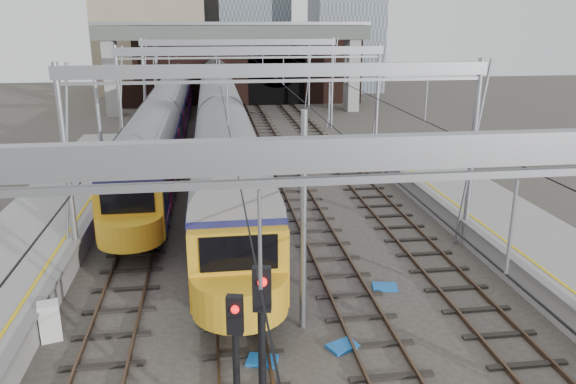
{
  "coord_description": "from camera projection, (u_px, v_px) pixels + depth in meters",
  "views": [
    {
      "loc": [
        -2.65,
        -13.76,
        9.46
      ],
      "look_at": [
        0.49,
        8.95,
        2.4
      ],
      "focal_mm": 35.0,
      "sensor_mm": 36.0,
      "label": 1
    }
  ],
  "objects": [
    {
      "name": "signal_near_centre",
      "position": [
        262.0,
        350.0,
        11.17
      ],
      "size": [
        0.38,
        0.47,
        5.02
      ],
      "rotation": [
        0.0,
        0.0,
        -0.19
      ],
      "color": "black",
      "rests_on": "ground"
    },
    {
      "name": "retaining_wall",
      "position": [
        245.0,
        66.0,
        64.23
      ],
      "size": [
        28.0,
        2.75,
        9.0
      ],
      "color": "black",
      "rests_on": "ground"
    },
    {
      "name": "overhead_line",
      "position": [
        252.0,
        69.0,
        34.57
      ],
      "size": [
        16.8,
        80.0,
        8.0
      ],
      "color": "gray",
      "rests_on": "ground"
    },
    {
      "name": "signal_near_left",
      "position": [
        236.0,
        366.0,
        11.21
      ],
      "size": [
        0.35,
        0.45,
        4.45
      ],
      "rotation": [
        0.0,
        0.0,
        -0.25
      ],
      "color": "black",
      "rests_on": "ground"
    },
    {
      "name": "equip_cover_b",
      "position": [
        343.0,
        346.0,
        16.87
      ],
      "size": [
        1.06,
        0.93,
        0.1
      ],
      "primitive_type": "cube",
      "rotation": [
        0.0,
        0.0,
        0.43
      ],
      "color": "#185DB5",
      "rests_on": "ground"
    },
    {
      "name": "ground",
      "position": [
        314.0,
        363.0,
        16.16
      ],
      "size": [
        160.0,
        160.0,
        0.0
      ],
      "primitive_type": "plane",
      "color": "#38332D",
      "rests_on": "ground"
    },
    {
      "name": "equip_cover_a",
      "position": [
        262.0,
        360.0,
        16.17
      ],
      "size": [
        1.01,
        0.84,
        0.1
      ],
      "primitive_type": "cube",
      "rotation": [
        0.0,
        0.0,
        -0.29
      ],
      "color": "#185DB5",
      "rests_on": "ground"
    },
    {
      "name": "train_second",
      "position": [
        168.0,
        111.0,
        44.64
      ],
      "size": [
        2.78,
        48.14,
        4.78
      ],
      "color": "black",
      "rests_on": "ground"
    },
    {
      "name": "overbridge",
      "position": [
        234.0,
        42.0,
        57.57
      ],
      "size": [
        28.0,
        3.0,
        9.25
      ],
      "color": "gray",
      "rests_on": "ground"
    },
    {
      "name": "tracks",
      "position": [
        264.0,
        202.0,
        30.35
      ],
      "size": [
        14.4,
        80.0,
        0.22
      ],
      "color": "#4C3828",
      "rests_on": "ground"
    },
    {
      "name": "relay_cabinet",
      "position": [
        50.0,
        321.0,
        17.18
      ],
      "size": [
        0.73,
        0.66,
        1.23
      ],
      "primitive_type": "cube",
      "rotation": [
        0.0,
        0.0,
        0.27
      ],
      "color": "silver",
      "rests_on": "ground"
    },
    {
      "name": "train_main",
      "position": [
        218.0,
        98.0,
        50.42
      ],
      "size": [
        3.1,
        71.66,
        5.24
      ],
      "color": "black",
      "rests_on": "ground"
    },
    {
      "name": "equip_cover_c",
      "position": [
        385.0,
        287.0,
        20.62
      ],
      "size": [
        0.99,
        0.77,
        0.11
      ],
      "primitive_type": "cube",
      "rotation": [
        0.0,
        0.0,
        -0.17
      ],
      "color": "#185DB5",
      "rests_on": "ground"
    }
  ]
}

